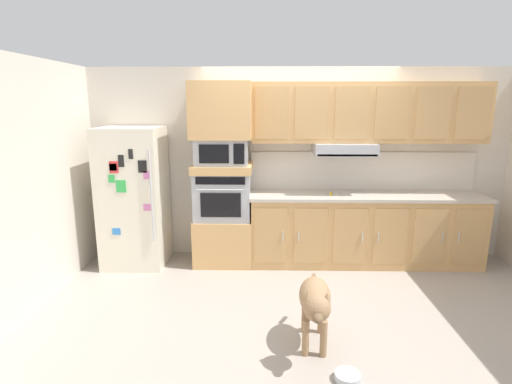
{
  "coord_description": "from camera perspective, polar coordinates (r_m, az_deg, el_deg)",
  "views": [
    {
      "loc": [
        -0.45,
        -4.21,
        2.05
      ],
      "look_at": [
        -0.54,
        0.16,
        1.07
      ],
      "focal_mm": 27.99,
      "sensor_mm": 36.0,
      "label": 1
    }
  ],
  "objects": [
    {
      "name": "built_in_oven",
      "position": [
        5.12,
        -4.73,
        -0.41
      ],
      "size": [
        0.7,
        0.62,
        0.6
      ],
      "color": "#A8AAAF",
      "rests_on": "oven_base_cabinet"
    },
    {
      "name": "upper_cabinet_with_hood",
      "position": [
        5.24,
        15.58,
        10.55
      ],
      "size": [
        2.91,
        0.48,
        0.88
      ],
      "color": "tan",
      "rests_on": "backsplash_panel"
    },
    {
      "name": "oven_base_cabinet",
      "position": [
        5.29,
        -4.61,
        -6.75
      ],
      "size": [
        0.74,
        0.62,
        0.6
      ],
      "primitive_type": "cube",
      "color": "tan",
      "rests_on": "ground"
    },
    {
      "name": "refrigerator",
      "position": [
        5.29,
        -17.02,
        -0.71
      ],
      "size": [
        0.76,
        0.73,
        1.76
      ],
      "color": "silver",
      "rests_on": "ground"
    },
    {
      "name": "backsplash_panel",
      "position": [
        5.48,
        14.9,
        2.95
      ],
      "size": [
        2.95,
        0.02,
        0.5
      ],
      "primitive_type": "cube",
      "color": "silver",
      "rests_on": "countertop_slab"
    },
    {
      "name": "side_panel_left",
      "position": [
        4.89,
        -27.59,
        1.76
      ],
      "size": [
        0.12,
        7.1,
        2.5
      ],
      "primitive_type": "cube",
      "color": "beige",
      "rests_on": "ground"
    },
    {
      "name": "dog",
      "position": [
        3.47,
        8.45,
        -15.11
      ],
      "size": [
        0.31,
        0.91,
        0.65
      ],
      "rotation": [
        0.0,
        0.0,
        -1.65
      ],
      "color": "#997551",
      "rests_on": "ground"
    },
    {
      "name": "microwave",
      "position": [
        5.02,
        -4.85,
        5.83
      ],
      "size": [
        0.64,
        0.54,
        0.32
      ],
      "color": "#A8AAAF",
      "rests_on": "appliance_mid_shelf"
    },
    {
      "name": "appliance_mid_shelf",
      "position": [
        5.05,
        -4.8,
        3.47
      ],
      "size": [
        0.74,
        0.62,
        0.1
      ],
      "primitive_type": "cube",
      "color": "tan",
      "rests_on": "built_in_oven"
    },
    {
      "name": "back_kitchen_wall",
      "position": [
        5.4,
        5.97,
        4.03
      ],
      "size": [
        6.2,
        0.12,
        2.5
      ],
      "primitive_type": "cube",
      "color": "beige",
      "rests_on": "ground"
    },
    {
      "name": "lower_cabinet_run",
      "position": [
        5.37,
        15.18,
        -5.28
      ],
      "size": [
        2.91,
        0.63,
        0.88
      ],
      "color": "tan",
      "rests_on": "ground"
    },
    {
      "name": "dog_food_bowl",
      "position": [
        3.39,
        12.96,
        -24.34
      ],
      "size": [
        0.2,
        0.2,
        0.06
      ],
      "color": "#B2B7BC",
      "rests_on": "ground"
    },
    {
      "name": "screwdriver",
      "position": [
        5.11,
        10.78,
        -0.22
      ],
      "size": [
        0.14,
        0.13,
        0.03
      ],
      "color": "yellow",
      "rests_on": "countertop_slab"
    },
    {
      "name": "ground_plane",
      "position": [
        4.7,
        6.73,
        -13.31
      ],
      "size": [
        9.6,
        9.6,
        0.0
      ],
      "primitive_type": "plane",
      "color": "#9E9389"
    },
    {
      "name": "countertop_slab",
      "position": [
        5.25,
        15.46,
        -0.49
      ],
      "size": [
        2.95,
        0.64,
        0.04
      ],
      "primitive_type": "cube",
      "color": "#BCB2A3",
      "rests_on": "lower_cabinet_run"
    },
    {
      "name": "appliance_upper_cabinet",
      "position": [
        4.99,
        -4.96,
        11.54
      ],
      "size": [
        0.74,
        0.62,
        0.68
      ],
      "primitive_type": "cube",
      "color": "tan",
      "rests_on": "microwave"
    }
  ]
}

